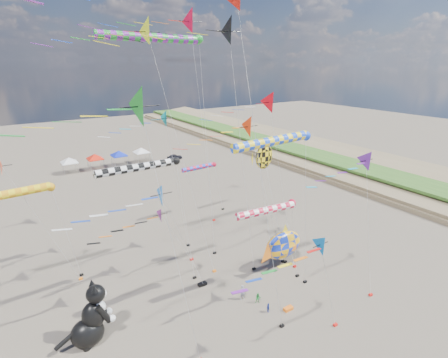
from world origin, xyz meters
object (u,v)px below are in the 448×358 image
Objects in this scene: fish_inflatable at (283,245)px; child_green at (258,298)px; person_adult at (243,292)px; child_blue at (268,308)px; cat_inflatable at (89,314)px; parked_car at (175,157)px.

fish_inflatable reaches higher than child_green.
fish_inflatable is 4.11× the size of person_adult.
child_green is (0.91, -1.21, -0.25)m from person_adult.
child_blue is at bearing -140.99° from fish_inflatable.
child_blue is (-6.09, -4.94, -2.17)m from fish_inflatable.
cat_inflatable is 5.80× the size of child_blue.
person_adult is 0.44× the size of parked_car.
fish_inflatable is (20.24, -0.19, -0.06)m from cat_inflatable.
fish_inflatable is at bearing 58.47° from child_green.
child_green is at bearing -49.20° from person_adult.
child_green is 52.15m from parked_car.
fish_inflatable is at bearing 0.22° from cat_inflatable.
cat_inflatable is 15.21m from child_blue.
cat_inflatable reaches higher than child_green.
cat_inflatable is at bearing -165.55° from child_green.
child_green is at bearing -13.63° from cat_inflatable.
cat_inflatable is 5.13× the size of child_green.
person_adult is 1.47× the size of child_green.
child_green is (14.18, -3.64, -2.17)m from cat_inflatable.
fish_inflatable is at bearing 169.76° from parked_car.
cat_inflatable reaches higher than parked_car.
fish_inflatable is at bearing 21.57° from person_adult.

